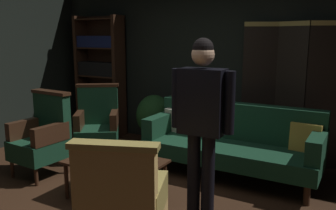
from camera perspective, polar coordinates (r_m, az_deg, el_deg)
back_wall at (r=5.44m, az=8.70°, el=7.56°), size 7.20×0.10×2.80m
folding_screen at (r=4.97m, az=21.31°, el=1.80°), size 1.71×0.23×1.90m
bookshelf at (r=6.36m, az=-10.72°, el=5.03°), size 0.90×0.32×2.05m
velvet_couch at (r=4.49m, az=10.32°, el=-5.54°), size 2.12×0.78×0.88m
coffee_table at (r=3.87m, az=-8.41°, el=-9.43°), size 1.00×0.64×0.42m
armchair_gilt_accent at (r=2.69m, az=-7.31°, el=-16.24°), size 0.75×0.75×1.04m
armchair_wing_left at (r=4.71m, az=-19.42°, el=-4.73°), size 0.62×0.61×1.04m
armchair_wing_right at (r=5.14m, az=-11.19°, el=-3.01°), size 0.80×0.80×1.04m
standing_figure at (r=3.16m, az=5.44°, el=-1.67°), size 0.59×0.24×1.70m
potted_plant at (r=5.45m, az=-2.25°, el=-2.07°), size 0.54×0.54×0.84m
book_black_cloth at (r=3.82m, az=-8.85°, el=-8.74°), size 0.23×0.20×0.03m
book_red_leather at (r=3.81m, az=-8.87°, el=-8.26°), size 0.23×0.24×0.04m
book_green_cloth at (r=3.80m, az=-8.89°, el=-7.75°), size 0.28×0.19×0.03m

